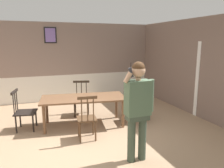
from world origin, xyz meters
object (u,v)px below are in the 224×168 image
Objects in this scene: chair_near_window at (81,99)px; chair_by_doorway at (24,111)px; chair_at_table_head at (87,118)px; person_figure at (138,104)px; dining_table at (83,100)px; chair_opposite_corner at (137,104)px.

chair_by_doorway is at bearing 36.66° from chair_near_window.
person_figure is at bearing -54.55° from chair_at_table_head.
chair_by_doorway is at bearing -48.72° from person_figure.
person_figure reaches higher than dining_table.
chair_by_doorway is at bearing 171.34° from dining_table.
chair_by_doorway is 1.66m from chair_at_table_head.
chair_near_window reaches higher than dining_table.
chair_near_window is 0.97× the size of chair_opposite_corner.
dining_table is 2.07m from person_figure.
chair_by_doorway reaches higher than dining_table.
chair_opposite_corner reaches higher than chair_near_window.
chair_near_window is at bearing 81.14° from dining_table.
chair_opposite_corner is at bearing -117.08° from person_figure.
person_figure is (1.91, -2.18, 0.58)m from chair_by_doorway.
person_figure is at bearing -75.56° from dining_table.
dining_table is 2.19× the size of chair_opposite_corner.
chair_at_table_head is at bearing 95.87° from chair_near_window.
chair_by_doorway is (-1.54, -0.62, -0.01)m from chair_near_window.
chair_by_doorway is 0.98× the size of chair_opposite_corner.
person_figure is (0.63, -1.13, 0.56)m from chair_at_table_head.
chair_opposite_corner is (1.27, -1.05, 0.00)m from chair_near_window.
chair_at_table_head is at bearing 119.07° from chair_opposite_corner.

